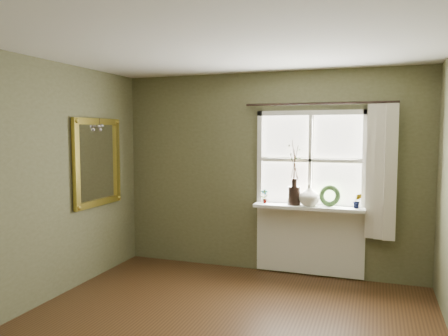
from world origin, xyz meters
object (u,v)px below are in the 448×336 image
wreath (330,198)px  gilt_mirror (98,162)px  dark_jug (294,196)px  cream_vase (309,195)px

wreath → gilt_mirror: bearing=-150.6°
dark_jug → cream_vase: size_ratio=0.87×
cream_vase → wreath: (0.24, 0.04, -0.03)m
cream_vase → wreath: size_ratio=1.00×
wreath → gilt_mirror: gilt_mirror is taller
dark_jug → wreath: bearing=5.3°
dark_jug → cream_vase: bearing=0.0°
dark_jug → wreath: 0.43m
dark_jug → cream_vase: cream_vase is taller
cream_vase → wreath: 0.25m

